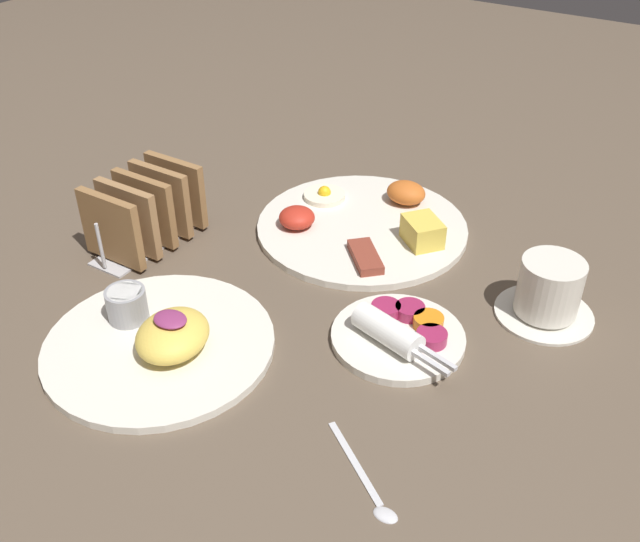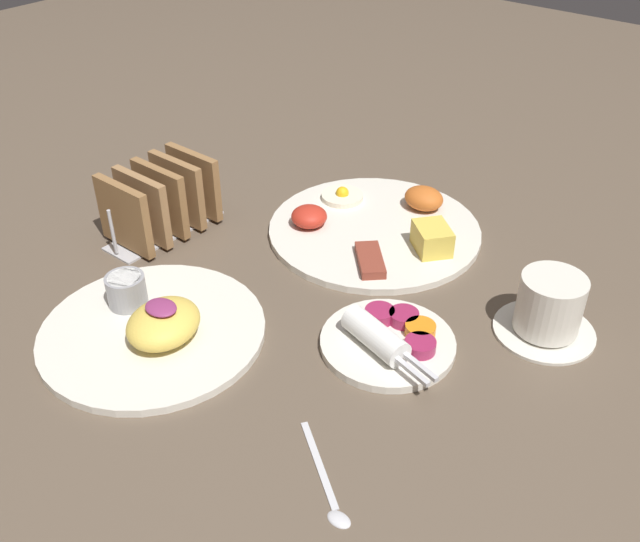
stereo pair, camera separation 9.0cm
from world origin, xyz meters
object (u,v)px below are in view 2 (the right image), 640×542
object	(u,v)px
plate_breakfast	(377,227)
coffee_cup	(549,308)
plate_foreground	(153,325)
toast_rack	(161,202)
plate_condiments	(388,339)

from	to	relation	value
plate_breakfast	coffee_cup	xyz separation A→B (m)	(0.29, -0.06, 0.03)
plate_foreground	toast_rack	xyz separation A→B (m)	(-0.17, 0.16, 0.03)
plate_breakfast	toast_rack	xyz separation A→B (m)	(-0.24, -0.19, 0.04)
plate_condiments	toast_rack	world-z (taller)	toast_rack
plate_condiments	plate_foreground	xyz separation A→B (m)	(-0.23, -0.16, 0.00)
plate_condiments	toast_rack	bearing A→B (deg)	179.22
plate_breakfast	plate_condiments	distance (m)	0.25
plate_breakfast	toast_rack	world-z (taller)	toast_rack
plate_condiments	coffee_cup	bearing A→B (deg)	47.09
plate_condiments	plate_breakfast	bearing A→B (deg)	128.43
toast_rack	coffee_cup	bearing A→B (deg)	14.21
plate_breakfast	toast_rack	bearing A→B (deg)	-141.62
plate_breakfast	plate_foreground	size ratio (longest dim) A/B	1.15
plate_breakfast	plate_foreground	xyz separation A→B (m)	(-0.07, -0.35, 0.00)
coffee_cup	plate_breakfast	bearing A→B (deg)	168.49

